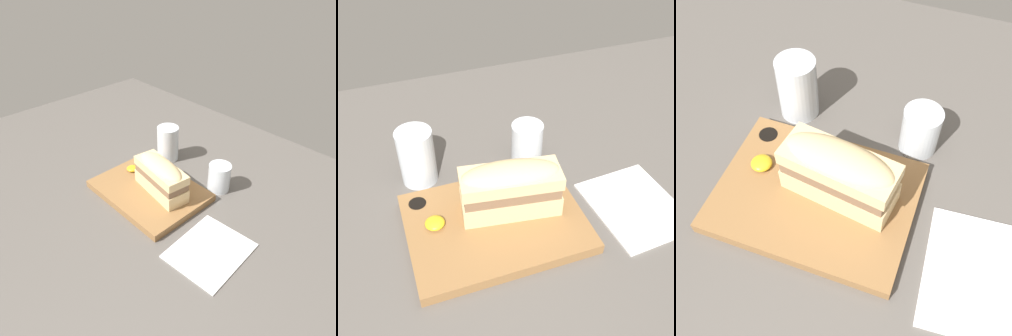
% 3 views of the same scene
% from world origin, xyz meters
% --- Properties ---
extents(dining_table, '(1.69, 1.20, 0.02)m').
position_xyz_m(dining_table, '(0.00, 0.00, 0.01)').
color(dining_table, '#56514C').
rests_on(dining_table, ground).
extents(serving_board, '(0.30, 0.23, 0.02)m').
position_xyz_m(serving_board, '(-0.05, 0.03, 0.03)').
color(serving_board, olive).
rests_on(serving_board, dining_table).
extents(sandwich, '(0.18, 0.09, 0.10)m').
position_xyz_m(sandwich, '(-0.01, 0.04, 0.09)').
color(sandwich, '#DBBC84').
rests_on(sandwich, serving_board).
extents(mustard_dollop, '(0.03, 0.03, 0.01)m').
position_xyz_m(mustard_dollop, '(-0.15, 0.05, 0.05)').
color(mustard_dollop, gold).
rests_on(mustard_dollop, serving_board).
extents(water_glass, '(0.07, 0.07, 0.11)m').
position_xyz_m(water_glass, '(-0.15, 0.20, 0.07)').
color(water_glass, silver).
rests_on(water_glass, dining_table).
extents(wine_glass, '(0.06, 0.06, 0.08)m').
position_xyz_m(wine_glass, '(0.08, 0.19, 0.06)').
color(wine_glass, silver).
rests_on(wine_glass, dining_table).
extents(napkin, '(0.17, 0.20, 0.00)m').
position_xyz_m(napkin, '(0.21, -0.01, 0.02)').
color(napkin, white).
rests_on(napkin, dining_table).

